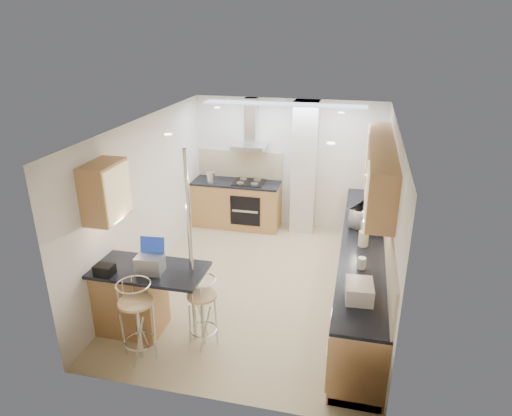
% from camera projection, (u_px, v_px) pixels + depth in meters
% --- Properties ---
extents(ground, '(4.80, 4.80, 0.00)m').
position_uv_depth(ground, '(260.00, 284.00, 7.08)').
color(ground, '#C8B385').
rests_on(ground, ground).
extents(room_shell, '(3.64, 4.84, 2.51)m').
position_uv_depth(room_shell, '(287.00, 184.00, 6.78)').
color(room_shell, white).
rests_on(room_shell, ground).
extents(right_counter, '(0.63, 4.40, 0.92)m').
position_uv_depth(right_counter, '(361.00, 269.00, 6.59)').
color(right_counter, '#A87B43').
rests_on(right_counter, ground).
extents(back_counter, '(1.70, 0.63, 0.92)m').
position_uv_depth(back_counter, '(237.00, 204.00, 9.01)').
color(back_counter, '#A87B43').
rests_on(back_counter, ground).
extents(peninsula, '(1.47, 0.72, 0.94)m').
position_uv_depth(peninsula, '(150.00, 300.00, 5.83)').
color(peninsula, '#A87B43').
rests_on(peninsula, ground).
extents(microwave, '(0.58, 0.67, 0.31)m').
position_uv_depth(microwave, '(369.00, 216.00, 6.85)').
color(microwave, silver).
rests_on(microwave, right_counter).
extents(laptop, '(0.34, 0.27, 0.22)m').
position_uv_depth(laptop, '(150.00, 264.00, 5.53)').
color(laptop, '#989BA0').
rests_on(laptop, peninsula).
extents(bag, '(0.23, 0.17, 0.12)m').
position_uv_depth(bag, '(104.00, 270.00, 5.50)').
color(bag, black).
rests_on(bag, peninsula).
extents(bar_stool_near, '(0.55, 0.55, 1.04)m').
position_uv_depth(bar_stool_near, '(138.00, 321.00, 5.35)').
color(bar_stool_near, tan).
rests_on(bar_stool_near, ground).
extents(bar_stool_end, '(0.48, 0.48, 0.94)m').
position_uv_depth(bar_stool_end, '(203.00, 312.00, 5.60)').
color(bar_stool_end, tan).
rests_on(bar_stool_end, ground).
extents(jar_a, '(0.15, 0.15, 0.19)m').
position_uv_depth(jar_a, '(365.00, 228.00, 6.60)').
color(jar_a, beige).
rests_on(jar_a, right_counter).
extents(jar_b, '(0.11, 0.11, 0.14)m').
position_uv_depth(jar_b, '(376.00, 215.00, 7.11)').
color(jar_b, beige).
rests_on(jar_b, right_counter).
extents(jar_c, '(0.15, 0.15, 0.21)m').
position_uv_depth(jar_c, '(363.00, 239.00, 6.25)').
color(jar_c, '#BFBD99').
rests_on(jar_c, right_counter).
extents(jar_d, '(0.11, 0.11, 0.15)m').
position_uv_depth(jar_d, '(362.00, 263.00, 5.67)').
color(jar_d, silver).
rests_on(jar_d, right_counter).
extents(bread_bin, '(0.32, 0.40, 0.20)m').
position_uv_depth(bread_bin, '(359.00, 291.00, 5.03)').
color(bread_bin, beige).
rests_on(bread_bin, right_counter).
extents(kettle, '(0.16, 0.16, 0.21)m').
position_uv_depth(kettle, '(211.00, 177.00, 8.75)').
color(kettle, silver).
rests_on(kettle, back_counter).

